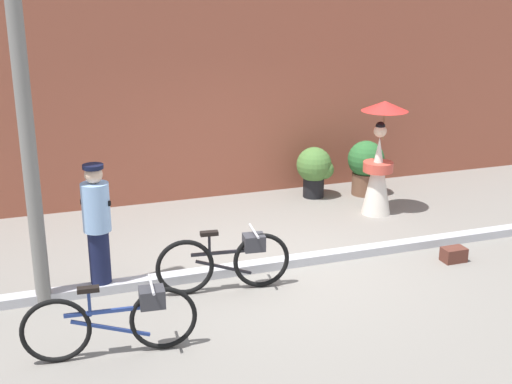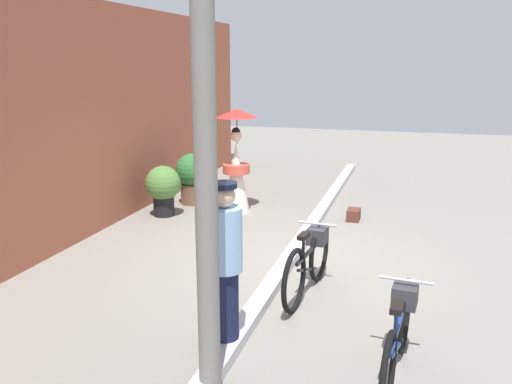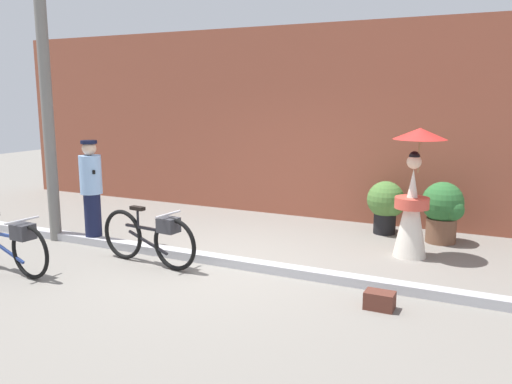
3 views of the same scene
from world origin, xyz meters
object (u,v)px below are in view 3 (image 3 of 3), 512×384
object	(u,v)px
bicycle_near_officer	(151,236)
potted_plant_small	(443,209)
bicycle_far_side	(7,243)
person_officer	(91,189)
utility_pole	(46,90)
potted_plant_by_door	(386,204)
person_with_parasol	(413,195)
backpack_on_pavement	(379,300)

from	to	relation	value
bicycle_near_officer	potted_plant_small	xyz separation A→B (m)	(3.49, 2.95, 0.14)
bicycle_far_side	person_officer	size ratio (longest dim) A/B	1.09
person_officer	utility_pole	xyz separation A→B (m)	(-0.70, -0.12, 1.53)
potted_plant_by_door	utility_pole	world-z (taller)	utility_pole
person_with_parasol	potted_plant_by_door	distance (m)	1.36
bicycle_near_officer	utility_pole	xyz separation A→B (m)	(-2.21, 0.39, 1.99)
backpack_on_pavement	utility_pole	distance (m)	5.91
backpack_on_pavement	potted_plant_small	bearing A→B (deg)	84.74
bicycle_far_side	person_with_parasol	distance (m)	5.62
person_with_parasol	backpack_on_pavement	world-z (taller)	person_with_parasol
bicycle_near_officer	person_officer	world-z (taller)	person_officer
potted_plant_by_door	potted_plant_small	xyz separation A→B (m)	(0.93, -0.16, 0.03)
person_with_parasol	potted_plant_small	bearing A→B (deg)	71.91
backpack_on_pavement	person_officer	bearing A→B (deg)	171.87
bicycle_near_officer	person_with_parasol	distance (m)	3.77
bicycle_near_officer	bicycle_far_side	distance (m)	1.87
person_officer	potted_plant_small	world-z (taller)	person_officer
person_with_parasol	potted_plant_small	world-z (taller)	person_with_parasol
bicycle_far_side	utility_pole	distance (m)	2.57
person_officer	potted_plant_by_door	size ratio (longest dim) A/B	1.82
bicycle_near_officer	backpack_on_pavement	distance (m)	3.22
person_officer	potted_plant_by_door	distance (m)	4.84
potted_plant_by_door	potted_plant_small	world-z (taller)	potted_plant_small
potted_plant_small	backpack_on_pavement	xyz separation A→B (m)	(-0.29, -3.12, -0.44)
bicycle_near_officer	bicycle_far_side	world-z (taller)	bicycle_near_officer
bicycle_near_officer	utility_pole	world-z (taller)	utility_pole
bicycle_near_officer	person_officer	bearing A→B (deg)	161.35
potted_plant_by_door	potted_plant_small	size ratio (longest dim) A/B	0.92
bicycle_far_side	utility_pole	size ratio (longest dim) A/B	0.37
bicycle_near_officer	person_with_parasol	size ratio (longest dim) A/B	0.90
bicycle_far_side	backpack_on_pavement	world-z (taller)	bicycle_far_side
person_with_parasol	potted_plant_by_door	xyz separation A→B (m)	(-0.61, 1.15, -0.40)
bicycle_far_side	potted_plant_by_door	bearing A→B (deg)	45.86
backpack_on_pavement	bicycle_near_officer	bearing A→B (deg)	177.07
potted_plant_by_door	utility_pole	bearing A→B (deg)	-150.24
bicycle_near_officer	backpack_on_pavement	world-z (taller)	bicycle_near_officer
person_with_parasol	utility_pole	bearing A→B (deg)	-163.66
person_officer	person_with_parasol	world-z (taller)	person_with_parasol
bicycle_near_officer	bicycle_far_side	size ratio (longest dim) A/B	0.94
bicycle_near_officer	utility_pole	distance (m)	3.00
person_officer	utility_pole	world-z (taller)	utility_pole
bicycle_far_side	person_officer	world-z (taller)	person_officer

